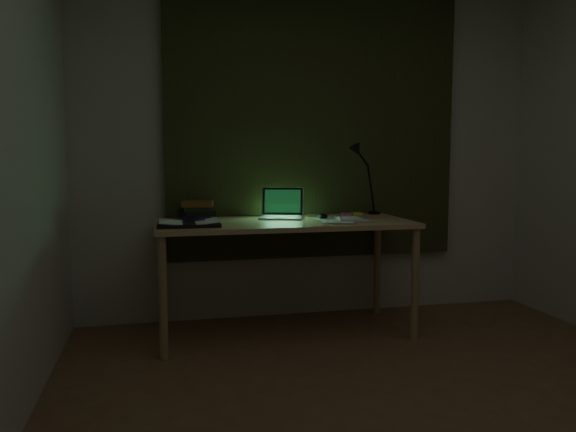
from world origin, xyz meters
name	(u,v)px	position (x,y,z in m)	size (l,w,h in m)	color
wall_back	(313,151)	(0.00, 2.00, 1.25)	(3.50, 0.00, 2.50)	beige
curtain	(315,124)	(0.00, 1.96, 1.45)	(2.20, 0.06, 2.00)	#2B3018
desk	(284,277)	(-0.33, 1.55, 0.39)	(1.70, 0.74, 0.77)	tan
laptop	(281,203)	(-0.32, 1.68, 0.88)	(0.30, 0.34, 0.21)	silver
open_textbook	(189,223)	(-0.96, 1.41, 0.79)	(0.38, 0.27, 0.03)	white
book_stack	(198,210)	(-0.88, 1.78, 0.84)	(0.21, 0.25, 0.13)	white
loose_papers	(341,219)	(0.06, 1.50, 0.78)	(0.34, 0.36, 0.02)	white
mouse	(323,216)	(-0.04, 1.60, 0.79)	(0.07, 0.10, 0.04)	black
sticky_yellow	(357,214)	(0.29, 1.82, 0.78)	(0.08, 0.08, 0.02)	#D8EB31
sticky_pink	(346,214)	(0.20, 1.79, 0.78)	(0.08, 0.08, 0.02)	pink
desk_lamp	(375,181)	(0.44, 1.85, 1.02)	(0.33, 0.26, 0.49)	black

